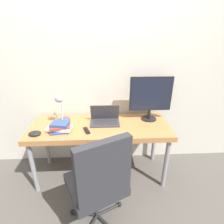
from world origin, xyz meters
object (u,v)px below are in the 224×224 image
monitor (151,96)px  office_chair (99,181)px  laptop (105,119)px  book_stack (60,127)px  desk_lamp (61,104)px  game_controller (35,133)px

monitor → office_chair: (-0.61, -0.83, -0.47)m
laptop → book_stack: bearing=-161.0°
laptop → monitor: size_ratio=0.64×
office_chair → book_stack: office_chair is taller
monitor → book_stack: bearing=-166.7°
monitor → desk_lamp: bearing=-176.0°
desk_lamp → game_controller: desk_lamp is taller
book_stack → desk_lamp: bearing=92.3°
monitor → book_stack: size_ratio=1.93×
laptop → monitor: (0.55, 0.08, 0.26)m
laptop → game_controller: size_ratio=2.63×
desk_lamp → game_controller: size_ratio=2.90×
office_chair → book_stack: 0.76m
book_stack → game_controller: book_stack is taller
game_controller → laptop: bearing=18.4°
desk_lamp → office_chair: (0.44, -0.76, -0.41)m
laptop → monitor: 0.61m
book_stack → game_controller: size_ratio=2.12×
monitor → desk_lamp: size_ratio=1.41×
desk_lamp → book_stack: size_ratio=1.37×
monitor → book_stack: (-1.05, -0.25, -0.25)m
office_chair → desk_lamp: bearing=120.2°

